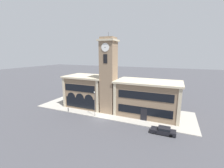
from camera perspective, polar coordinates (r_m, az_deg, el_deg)
name	(u,v)px	position (r m, az deg, el deg)	size (l,w,h in m)	color
ground_plane	(101,118)	(38.30, -4.24, -12.95)	(300.00, 300.00, 0.00)	#424247
sidewalk_kerb	(111,109)	(43.72, -0.25, -9.64)	(43.74, 13.08, 0.15)	#A39E93
clock_tower	(109,76)	(39.56, -1.32, 3.05)	(4.43, 4.43, 21.13)	#897056
town_hall_left_wing	(88,91)	(46.32, -9.29, -2.58)	(12.55, 8.93, 9.36)	#897056
town_hall_right_wing	(147,98)	(39.95, 13.34, -5.23)	(16.41, 8.93, 9.04)	#897056
parked_car_near	(163,130)	(32.97, 19.03, -16.37)	(4.85, 1.89, 1.43)	black
street_lamp	(95,100)	(38.19, -6.64, -6.17)	(0.36, 0.36, 6.41)	#4C4C51
bollard	(68,110)	(43.56, -16.33, -9.37)	(0.18, 0.18, 1.06)	black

